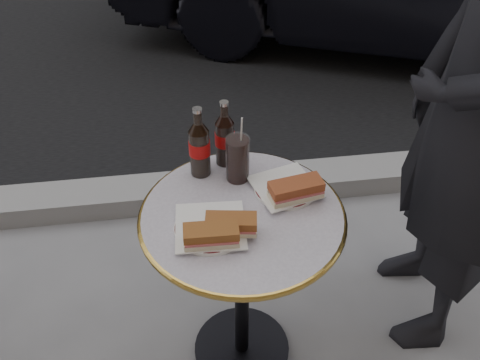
{
  "coord_description": "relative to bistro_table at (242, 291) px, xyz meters",
  "views": [
    {
      "loc": [
        -0.16,
        -1.14,
        1.83
      ],
      "look_at": [
        0.0,
        0.05,
        0.82
      ],
      "focal_mm": 40.0,
      "sensor_mm": 36.0,
      "label": 1
    }
  ],
  "objects": [
    {
      "name": "sandwich_left_b",
      "position": [
        -0.04,
        -0.08,
        0.4
      ],
      "size": [
        0.15,
        0.09,
        0.05
      ],
      "primitive_type": "cube",
      "rotation": [
        0.0,
        0.0,
        -0.15
      ],
      "color": "brown",
      "rests_on": "plate_left"
    },
    {
      "name": "plate_right",
      "position": [
        0.15,
        0.09,
        0.37
      ],
      "size": [
        0.21,
        0.21,
        0.01
      ],
      "primitive_type": "cylinder",
      "rotation": [
        0.0,
        0.0,
        0.1
      ],
      "color": "white",
      "rests_on": "bistro_table"
    },
    {
      "name": "sandwich_left_a",
      "position": [
        -0.1,
        -0.12,
        0.4
      ],
      "size": [
        0.15,
        0.08,
        0.05
      ],
      "primitive_type": "cube",
      "rotation": [
        0.0,
        0.0,
        -0.03
      ],
      "color": "brown",
      "rests_on": "plate_left"
    },
    {
      "name": "cola_bottle_left",
      "position": [
        -0.11,
        0.21,
        0.49
      ],
      "size": [
        0.09,
        0.09,
        0.24
      ],
      "primitive_type": null,
      "rotation": [
        0.0,
        0.0,
        -0.31
      ],
      "color": "black",
      "rests_on": "bistro_table"
    },
    {
      "name": "ground",
      "position": [
        0.0,
        0.0,
        -0.37
      ],
      "size": [
        80.0,
        80.0,
        0.0
      ],
      "primitive_type": "plane",
      "color": "slate",
      "rests_on": "ground"
    },
    {
      "name": "curb",
      "position": [
        0.0,
        0.9,
        -0.32
      ],
      "size": [
        40.0,
        0.2,
        0.12
      ],
      "primitive_type": "cube",
      "color": "gray",
      "rests_on": "ground"
    },
    {
      "name": "cola_glass",
      "position": [
        0.01,
        0.16,
        0.44
      ],
      "size": [
        0.09,
        0.09,
        0.16
      ],
      "primitive_type": "cylinder",
      "rotation": [
        0.0,
        0.0,
        0.28
      ],
      "color": "black",
      "rests_on": "bistro_table"
    },
    {
      "name": "sandwich_right",
      "position": [
        0.17,
        0.04,
        0.4
      ],
      "size": [
        0.17,
        0.1,
        0.06
      ],
      "primitive_type": "cube",
      "rotation": [
        0.0,
        0.0,
        0.18
      ],
      "color": "brown",
      "rests_on": "plate_right"
    },
    {
      "name": "pedestrian",
      "position": [
        0.74,
        0.12,
        0.57
      ],
      "size": [
        0.53,
        0.73,
        1.88
      ],
      "primitive_type": "imported",
      "rotation": [
        0.0,
        0.0,
        -1.69
      ],
      "color": "black",
      "rests_on": "ground"
    },
    {
      "name": "cola_bottle_right",
      "position": [
        -0.02,
        0.25,
        0.48
      ],
      "size": [
        0.08,
        0.08,
        0.23
      ],
      "primitive_type": null,
      "rotation": [
        0.0,
        0.0,
        0.18
      ],
      "color": "black",
      "rests_on": "bistro_table"
    },
    {
      "name": "bistro_table",
      "position": [
        0.0,
        0.0,
        0.0
      ],
      "size": [
        0.62,
        0.62,
        0.73
      ],
      "primitive_type": null,
      "color": "#BAB2C4",
      "rests_on": "ground"
    },
    {
      "name": "plate_left",
      "position": [
        -0.1,
        -0.05,
        0.37
      ],
      "size": [
        0.25,
        0.25,
        0.01
      ],
      "primitive_type": "cylinder",
      "rotation": [
        0.0,
        0.0,
        -0.23
      ],
      "color": "white",
      "rests_on": "bistro_table"
    }
  ]
}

